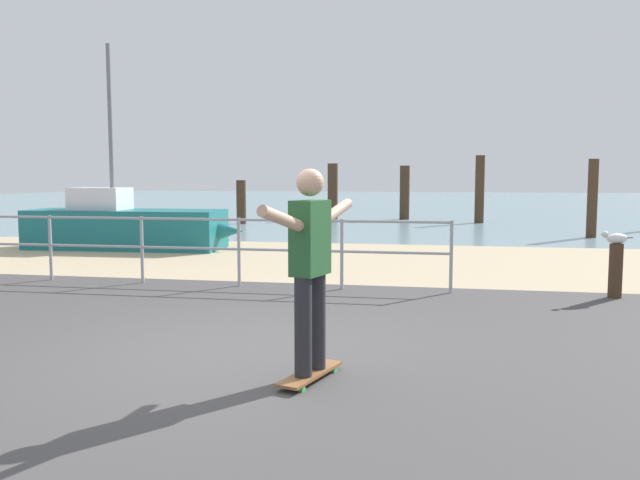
% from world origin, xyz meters
% --- Properties ---
extents(ground_plane, '(24.00, 10.00, 0.04)m').
position_xyz_m(ground_plane, '(0.00, -1.00, 0.00)').
color(ground_plane, '#474444').
rests_on(ground_plane, ground).
extents(beach_strip, '(24.00, 6.00, 0.04)m').
position_xyz_m(beach_strip, '(0.00, 7.00, 0.00)').
color(beach_strip, tan).
rests_on(beach_strip, ground).
extents(sea_surface, '(72.00, 50.00, 0.04)m').
position_xyz_m(sea_surface, '(0.00, 35.00, 0.00)').
color(sea_surface, '#75939E').
rests_on(sea_surface, ground).
extents(railing_fence, '(9.42, 0.05, 1.05)m').
position_xyz_m(railing_fence, '(-2.68, 3.60, 0.69)').
color(railing_fence, '#9EA0A5').
rests_on(railing_fence, ground).
extents(sailboat, '(4.98, 1.55, 4.59)m').
position_xyz_m(sailboat, '(-5.05, 8.00, 0.52)').
color(sailboat, '#19666B').
rests_on(sailboat, ground).
extents(skateboard, '(0.42, 0.82, 0.08)m').
position_xyz_m(skateboard, '(0.85, -0.65, 0.07)').
color(skateboard, brown).
rests_on(skateboard, ground).
extents(skateboarder, '(0.50, 1.41, 1.65)m').
position_xyz_m(skateboarder, '(0.85, -0.65, 1.02)').
color(skateboarder, '#26262B').
rests_on(skateboarder, skateboard).
extents(bollard_short, '(0.18, 0.18, 0.76)m').
position_xyz_m(bollard_short, '(4.20, 3.64, 0.38)').
color(bollard_short, '#422D1E').
rests_on(bollard_short, ground).
extents(seagull, '(0.46, 0.26, 0.18)m').
position_xyz_m(seagull, '(4.18, 3.64, 0.84)').
color(seagull, white).
rests_on(seagull, bollard_short).
extents(groyne_post_0, '(0.33, 0.33, 1.51)m').
position_xyz_m(groyne_post_0, '(-4.95, 15.78, 0.76)').
color(groyne_post_0, '#422D1E').
rests_on(groyne_post_0, ground).
extents(groyne_post_1, '(0.39, 0.39, 2.12)m').
position_xyz_m(groyne_post_1, '(-2.27, 18.71, 1.06)').
color(groyne_post_1, '#422D1E').
rests_on(groyne_post_1, ground).
extents(groyne_post_2, '(0.37, 0.37, 2.04)m').
position_xyz_m(groyne_post_2, '(0.41, 19.15, 1.02)').
color(groyne_post_2, '#422D1E').
rests_on(groyne_post_2, ground).
extents(groyne_post_3, '(0.32, 0.32, 2.37)m').
position_xyz_m(groyne_post_3, '(3.09, 17.72, 1.18)').
color(groyne_post_3, '#422D1E').
rests_on(groyne_post_3, ground).
extents(groyne_post_4, '(0.26, 0.26, 2.11)m').
position_xyz_m(groyne_post_4, '(5.77, 12.77, 1.06)').
color(groyne_post_4, '#422D1E').
rests_on(groyne_post_4, ground).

